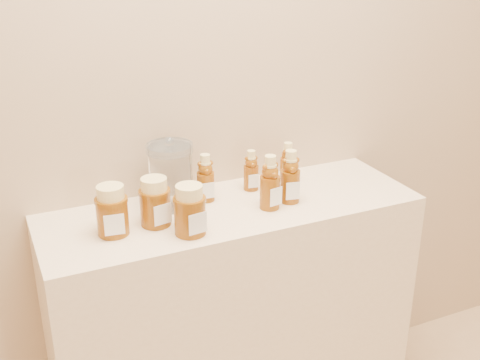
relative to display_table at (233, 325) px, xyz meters
name	(u,v)px	position (x,y,z in m)	size (l,w,h in m)	color
wall_back	(206,52)	(0.00, 0.20, 0.90)	(3.50, 0.02, 2.70)	tan
display_table	(233,325)	(0.00, 0.00, 0.00)	(1.20, 0.40, 0.90)	beige
bear_bottle_back_left	(205,175)	(-0.06, 0.08, 0.54)	(0.06, 0.06, 0.18)	#683308
bear_bottle_back_mid	(251,168)	(0.11, 0.10, 0.53)	(0.05, 0.05, 0.16)	#683308
bear_bottle_back_right	(288,160)	(0.25, 0.11, 0.53)	(0.05, 0.05, 0.16)	#683308
bear_bottle_front_left	(270,179)	(0.10, -0.06, 0.55)	(0.07, 0.07, 0.20)	#683308
bear_bottle_front_right	(290,173)	(0.18, -0.04, 0.55)	(0.07, 0.07, 0.20)	#683308
honey_jar_left	(112,210)	(-0.38, -0.02, 0.52)	(0.09, 0.09, 0.15)	#683308
honey_jar_back	(155,202)	(-0.25, -0.02, 0.52)	(0.09, 0.09, 0.15)	#683308
honey_jar_front	(190,210)	(-0.18, -0.11, 0.52)	(0.09, 0.09, 0.15)	#683308
glass_canister	(171,173)	(-0.17, 0.09, 0.56)	(0.14, 0.14, 0.22)	white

